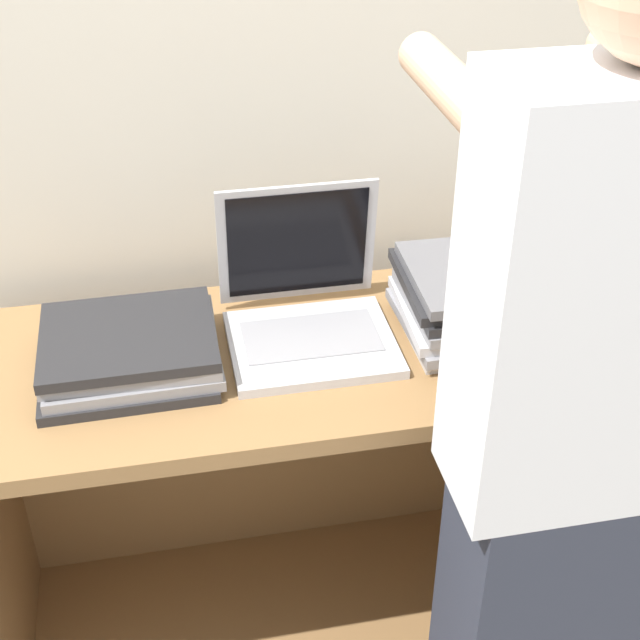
# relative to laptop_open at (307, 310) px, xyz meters

# --- Properties ---
(wall_back) EXTENTS (8.00, 0.05, 2.40)m
(wall_back) POSITION_rel_laptop_open_xyz_m (0.00, 0.33, 0.35)
(wall_back) COLOR beige
(wall_back) RESTS_ON ground_plane
(cart) EXTENTS (1.39, 0.55, 0.79)m
(cart) POSITION_rel_laptop_open_xyz_m (0.00, 0.02, -0.45)
(cart) COLOR olive
(cart) RESTS_ON ground_plane
(laptop_open) EXTENTS (0.32, 0.31, 0.29)m
(laptop_open) POSITION_rel_laptop_open_xyz_m (0.00, 0.00, 0.00)
(laptop_open) COLOR #B7B7BC
(laptop_open) RESTS_ON cart
(laptop_stack_left) EXTENTS (0.34, 0.29, 0.08)m
(laptop_stack_left) POSITION_rel_laptop_open_xyz_m (-0.35, -0.05, -0.02)
(laptop_stack_left) COLOR #232326
(laptop_stack_left) RESTS_ON cart
(laptop_stack_right) EXTENTS (0.35, 0.29, 0.15)m
(laptop_stack_right) POSITION_rel_laptop_open_xyz_m (0.35, -0.05, 0.02)
(laptop_stack_right) COLOR #B7B7BC
(laptop_stack_right) RESTS_ON cart
(person) EXTENTS (0.40, 0.53, 1.70)m
(person) POSITION_rel_laptop_open_xyz_m (0.33, -0.51, 0.01)
(person) COLOR #2D3342
(person) RESTS_ON ground_plane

